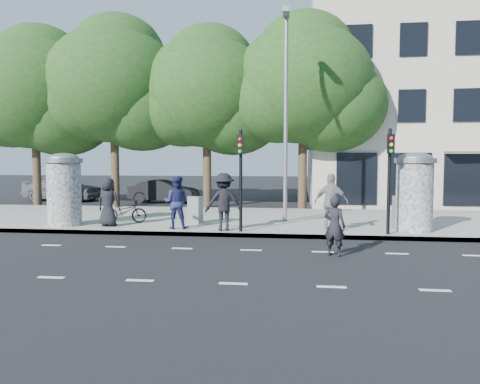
# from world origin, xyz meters

# --- Properties ---
(ground) EXTENTS (120.00, 120.00, 0.00)m
(ground) POSITION_xyz_m (0.00, 0.00, 0.00)
(ground) COLOR black
(ground) RESTS_ON ground
(sidewalk) EXTENTS (40.00, 8.00, 0.15)m
(sidewalk) POSITION_xyz_m (0.00, 7.50, 0.07)
(sidewalk) COLOR gray
(sidewalk) RESTS_ON ground
(curb) EXTENTS (40.00, 0.10, 0.16)m
(curb) POSITION_xyz_m (0.00, 3.55, 0.07)
(curb) COLOR slate
(curb) RESTS_ON ground
(lane_dash_near) EXTENTS (32.00, 0.12, 0.01)m
(lane_dash_near) POSITION_xyz_m (0.00, -2.20, 0.00)
(lane_dash_near) COLOR silver
(lane_dash_near) RESTS_ON ground
(lane_dash_far) EXTENTS (32.00, 0.12, 0.01)m
(lane_dash_far) POSITION_xyz_m (0.00, 1.40, 0.00)
(lane_dash_far) COLOR silver
(lane_dash_far) RESTS_ON ground
(ad_column_left) EXTENTS (1.36, 1.36, 2.65)m
(ad_column_left) POSITION_xyz_m (-7.20, 4.50, 1.54)
(ad_column_left) COLOR beige
(ad_column_left) RESTS_ON sidewalk
(ad_column_right) EXTENTS (1.36, 1.36, 2.65)m
(ad_column_right) POSITION_xyz_m (5.20, 4.70, 1.54)
(ad_column_right) COLOR beige
(ad_column_right) RESTS_ON sidewalk
(traffic_pole_near) EXTENTS (0.22, 0.31, 3.40)m
(traffic_pole_near) POSITION_xyz_m (-0.60, 3.79, 2.23)
(traffic_pole_near) COLOR black
(traffic_pole_near) RESTS_ON sidewalk
(traffic_pole_far) EXTENTS (0.22, 0.31, 3.40)m
(traffic_pole_far) POSITION_xyz_m (4.20, 3.79, 2.23)
(traffic_pole_far) COLOR black
(traffic_pole_far) RESTS_ON sidewalk
(street_lamp) EXTENTS (0.25, 0.93, 8.00)m
(street_lamp) POSITION_xyz_m (0.80, 6.63, 4.79)
(street_lamp) COLOR slate
(street_lamp) RESTS_ON sidewalk
(tree_far_left) EXTENTS (7.20, 7.20, 9.26)m
(tree_far_left) POSITION_xyz_m (-13.00, 12.50, 6.19)
(tree_far_left) COLOR #38281C
(tree_far_left) RESTS_ON ground
(tree_mid_left) EXTENTS (7.20, 7.20, 9.57)m
(tree_mid_left) POSITION_xyz_m (-8.50, 12.50, 6.50)
(tree_mid_left) COLOR #38281C
(tree_mid_left) RESTS_ON ground
(tree_near_left) EXTENTS (6.80, 6.80, 8.97)m
(tree_near_left) POSITION_xyz_m (-3.50, 12.70, 6.06)
(tree_near_left) COLOR #38281C
(tree_near_left) RESTS_ON ground
(tree_center) EXTENTS (7.00, 7.00, 9.30)m
(tree_center) POSITION_xyz_m (1.50, 12.30, 6.31)
(tree_center) COLOR #38281C
(tree_center) RESTS_ON ground
(building) EXTENTS (20.30, 15.85, 12.00)m
(building) POSITION_xyz_m (12.00, 19.99, 5.99)
(building) COLOR #AEA292
(building) RESTS_ON ground
(ped_a) EXTENTS (0.93, 0.67, 1.76)m
(ped_a) POSITION_xyz_m (-5.50, 4.45, 1.03)
(ped_a) COLOR black
(ped_a) RESTS_ON sidewalk
(ped_c) EXTENTS (0.91, 0.72, 1.85)m
(ped_c) POSITION_xyz_m (-2.92, 4.24, 1.08)
(ped_c) COLOR #1F224E
(ped_c) RESTS_ON sidewalk
(ped_d) EXTENTS (1.42, 1.05, 1.96)m
(ped_d) POSITION_xyz_m (-1.20, 3.98, 1.13)
(ped_d) COLOR black
(ped_d) RESTS_ON sidewalk
(ped_e) EXTENTS (1.27, 0.91, 1.95)m
(ped_e) POSITION_xyz_m (2.42, 4.24, 1.12)
(ped_e) COLOR gray
(ped_e) RESTS_ON sidewalk
(man_road) EXTENTS (0.70, 0.61, 1.61)m
(man_road) POSITION_xyz_m (2.28, 0.91, 0.81)
(man_road) COLOR black
(man_road) RESTS_ON ground
(bicycle) EXTENTS (0.78, 1.72, 0.87)m
(bicycle) POSITION_xyz_m (-5.27, 5.44, 0.59)
(bicycle) COLOR black
(bicycle) RESTS_ON sidewalk
(cabinet_left) EXTENTS (0.58, 0.50, 1.03)m
(cabinet_left) POSITION_xyz_m (-2.55, 5.58, 0.66)
(cabinet_left) COLOR gray
(cabinet_left) RESTS_ON sidewalk
(cabinet_right) EXTENTS (0.64, 0.54, 1.15)m
(cabinet_right) POSITION_xyz_m (4.89, 5.09, 0.73)
(cabinet_right) COLOR gray
(cabinet_right) RESTS_ON sidewalk
(car_left) EXTENTS (2.47, 5.05, 1.66)m
(car_left) POSITION_xyz_m (-13.27, 15.74, 0.83)
(car_left) COLOR slate
(car_left) RESTS_ON ground
(car_mid) EXTENTS (1.71, 4.19, 1.35)m
(car_mid) POSITION_xyz_m (-6.63, 15.26, 0.68)
(car_mid) COLOR black
(car_mid) RESTS_ON ground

